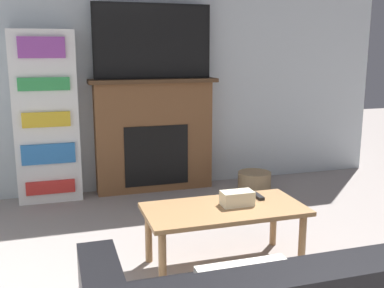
{
  "coord_description": "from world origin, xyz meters",
  "views": [
    {
      "loc": [
        -0.92,
        -0.66,
        1.46
      ],
      "look_at": [
        0.07,
        2.54,
        0.77
      ],
      "focal_mm": 42.0,
      "sensor_mm": 36.0,
      "label": 1
    }
  ],
  "objects": [
    {
      "name": "storage_basket",
      "position": [
        1.08,
        3.55,
        0.1
      ],
      "size": [
        0.35,
        0.35,
        0.2
      ],
      "color": "tan",
      "rests_on": "ground_plane"
    },
    {
      "name": "tv",
      "position": [
        0.07,
        3.89,
        1.56
      ],
      "size": [
        1.2,
        0.03,
        0.75
      ],
      "color": "black",
      "rests_on": "fireplace"
    },
    {
      "name": "bookshelf",
      "position": [
        -1.0,
        3.88,
        0.83
      ],
      "size": [
        0.6,
        0.29,
        1.66
      ],
      "color": "white",
      "rests_on": "ground_plane"
    },
    {
      "name": "wall_back",
      "position": [
        0.0,
        4.05,
        1.35
      ],
      "size": [
        5.52,
        0.06,
        2.7
      ],
      "color": "silver",
      "rests_on": "ground_plane"
    },
    {
      "name": "coffee_table",
      "position": [
        0.15,
        2.04,
        0.37
      ],
      "size": [
        1.09,
        0.54,
        0.42
      ],
      "color": "#A87A4C",
      "rests_on": "ground_plane"
    },
    {
      "name": "tissue_box",
      "position": [
        0.24,
        2.05,
        0.47
      ],
      "size": [
        0.22,
        0.12,
        0.1
      ],
      "color": "beige",
      "rests_on": "coffee_table"
    },
    {
      "name": "remote_control",
      "position": [
        0.45,
        2.17,
        0.44
      ],
      "size": [
        0.04,
        0.15,
        0.02
      ],
      "color": "black",
      "rests_on": "coffee_table"
    },
    {
      "name": "fireplace",
      "position": [
        0.07,
        3.91,
        0.6
      ],
      "size": [
        1.32,
        0.28,
        1.19
      ],
      "color": "brown",
      "rests_on": "ground_plane"
    }
  ]
}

